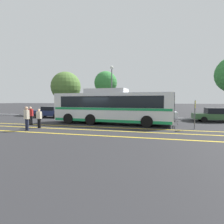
{
  "coord_description": "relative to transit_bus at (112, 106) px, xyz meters",
  "views": [
    {
      "loc": [
        5.32,
        -15.63,
        2.26
      ],
      "look_at": [
        1.31,
        0.47,
        1.14
      ],
      "focal_mm": 28.0,
      "sensor_mm": 36.0,
      "label": 1
    }
  ],
  "objects": [
    {
      "name": "tree_0",
      "position": [
        -3.31,
        9.41,
        3.21
      ],
      "size": [
        3.43,
        3.43,
        6.63
      ],
      "color": "#513823",
      "rests_on": "ground_plane"
    },
    {
      "name": "tree_2",
      "position": [
        -9.87,
        9.29,
        2.75
      ],
      "size": [
        4.69,
        4.69,
        6.79
      ],
      "color": "#513823",
      "rests_on": "ground_plane"
    },
    {
      "name": "lane_strip_2",
      "position": [
        0.02,
        -5.6,
        -1.68
      ],
      "size": [
        31.1,
        0.2,
        0.01
      ],
      "primitive_type": "cube",
      "rotation": [
        0.0,
        0.0,
        1.57
      ],
      "color": "gold",
      "rests_on": "ground_plane"
    },
    {
      "name": "parked_car_1",
      "position": [
        -2.65,
        4.43,
        -0.92
      ],
      "size": [
        4.58,
        2.09,
        1.53
      ],
      "rotation": [
        0.0,
        0.0,
        1.5
      ],
      "color": "olive",
      "rests_on": "ground_plane"
    },
    {
      "name": "parked_car_2",
      "position": [
        3.91,
        4.2,
        -0.91
      ],
      "size": [
        4.8,
        1.85,
        1.57
      ],
      "rotation": [
        0.0,
        0.0,
        -1.56
      ],
      "color": "silver",
      "rests_on": "ground_plane"
    },
    {
      "name": "ground_plane",
      "position": [
        -1.29,
        -0.47,
        -1.69
      ],
      "size": [
        220.0,
        220.0,
        0.0
      ],
      "primitive_type": "plane",
      "color": "#262628"
    },
    {
      "name": "curb_strip",
      "position": [
        0.02,
        5.81,
        -1.61
      ],
      "size": [
        39.1,
        0.36,
        0.15
      ],
      "primitive_type": "cube",
      "color": "#99999E",
      "rests_on": "ground_plane"
    },
    {
      "name": "pedestrian_2",
      "position": [
        -7.03,
        -2.51,
        -0.73
      ],
      "size": [
        0.46,
        0.33,
        1.67
      ],
      "rotation": [
        0.0,
        0.0,
        3.42
      ],
      "color": "black",
      "rests_on": "ground_plane"
    },
    {
      "name": "transit_bus",
      "position": [
        0.0,
        0.0,
        0.0
      ],
      "size": [
        11.56,
        3.4,
        3.35
      ],
      "rotation": [
        0.0,
        0.0,
        -1.65
      ],
      "color": "silver",
      "rests_on": "ground_plane"
    },
    {
      "name": "street_lamp",
      "position": [
        -1.65,
        6.55,
        2.9
      ],
      "size": [
        0.44,
        0.44,
        6.82
      ],
      "color": "#59595E",
      "rests_on": "ground_plane"
    },
    {
      "name": "parked_car_0",
      "position": [
        -9.44,
        4.23,
        -0.95
      ],
      "size": [
        4.52,
        2.05,
        1.45
      ],
      "rotation": [
        0.0,
        0.0,
        1.55
      ],
      "color": "navy",
      "rests_on": "ground_plane"
    },
    {
      "name": "pedestrian_1",
      "position": [
        -5.19,
        -3.78,
        -0.81
      ],
      "size": [
        0.45,
        0.28,
        1.56
      ],
      "rotation": [
        0.0,
        0.0,
        2.98
      ],
      "color": "black",
      "rests_on": "ground_plane"
    },
    {
      "name": "lane_strip_1",
      "position": [
        0.02,
        -3.7,
        -1.68
      ],
      "size": [
        31.1,
        0.2,
        0.01
      ],
      "primitive_type": "cube",
      "rotation": [
        0.0,
        0.0,
        1.57
      ],
      "color": "gold",
      "rests_on": "ground_plane"
    },
    {
      "name": "pedestrian_0",
      "position": [
        -5.3,
        -5.07,
        -0.66
      ],
      "size": [
        0.47,
        0.35,
        1.79
      ],
      "rotation": [
        0.0,
        0.0,
        2.81
      ],
      "color": "#191E38",
      "rests_on": "ground_plane"
    },
    {
      "name": "lane_strip_0",
      "position": [
        0.02,
        -2.2,
        -1.68
      ],
      "size": [
        31.1,
        0.2,
        0.01
      ],
      "primitive_type": "cube",
      "rotation": [
        0.0,
        0.0,
        1.57
      ],
      "color": "gold",
      "rests_on": "ground_plane"
    },
    {
      "name": "parked_car_3",
      "position": [
        10.35,
        4.27,
        -0.96
      ],
      "size": [
        4.86,
        1.99,
        1.46
      ],
      "rotation": [
        0.0,
        0.0,
        -1.57
      ],
      "color": "#335B33",
      "rests_on": "ground_plane"
    },
    {
      "name": "bus_stop_sign",
      "position": [
        7.02,
        -1.41,
        -0.25
      ],
      "size": [
        0.07,
        0.4,
        2.26
      ],
      "rotation": [
        0.0,
        0.0,
        -1.65
      ],
      "color": "#59595E",
      "rests_on": "ground_plane"
    }
  ]
}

